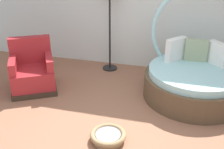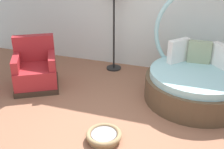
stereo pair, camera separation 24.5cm
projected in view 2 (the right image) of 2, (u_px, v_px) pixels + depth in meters
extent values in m
cube|color=#936047|center=(113.00, 135.00, 4.09)|extent=(8.00, 8.00, 0.02)
cylinder|color=brown|center=(195.00, 89.00, 4.90)|extent=(1.76, 1.76, 0.43)
cylinder|color=#9ED1D6|center=(197.00, 74.00, 4.78)|extent=(1.62, 1.62, 0.12)
torus|color=#9ED1D6|center=(203.00, 35.00, 4.96)|extent=(1.75, 0.08, 1.75)
cube|color=white|center=(221.00, 56.00, 4.84)|extent=(0.36, 0.38, 0.40)
cube|color=#93A37F|center=(199.00, 52.00, 5.02)|extent=(0.41, 0.14, 0.40)
cube|color=white|center=(178.00, 51.00, 5.05)|extent=(0.36, 0.40, 0.42)
cube|color=#38281E|center=(37.00, 85.00, 5.40)|extent=(1.09, 1.09, 0.10)
cube|color=#A32328|center=(36.00, 74.00, 5.30)|extent=(1.04, 1.04, 0.34)
cube|color=#A32328|center=(34.00, 48.00, 5.39)|extent=(0.74, 0.52, 0.50)
cube|color=#A32328|center=(16.00, 62.00, 5.12)|extent=(0.44, 0.65, 0.22)
cube|color=#A32328|center=(52.00, 59.00, 5.24)|extent=(0.44, 0.65, 0.22)
cylinder|color=#9E7F56|center=(104.00, 138.00, 3.96)|extent=(0.44, 0.44, 0.06)
torus|color=#9E7F56|center=(104.00, 135.00, 3.93)|extent=(0.51, 0.51, 0.07)
cylinder|color=gray|center=(104.00, 135.00, 3.93)|extent=(0.36, 0.36, 0.05)
cylinder|color=black|center=(114.00, 68.00, 6.19)|extent=(0.32, 0.32, 0.03)
cylinder|color=black|center=(114.00, 33.00, 5.84)|extent=(0.04, 0.04, 1.55)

